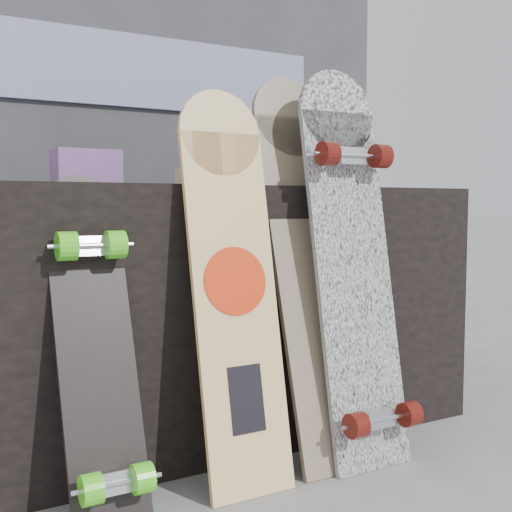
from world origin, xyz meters
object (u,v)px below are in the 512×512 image
longboard_celtic (310,253)px  longboard_cascadia (354,257)px  vendor_table (223,309)px  longboard_geisha (233,276)px  skateboard_dark (97,341)px

longboard_celtic → longboard_cascadia: bearing=-43.2°
vendor_table → longboard_geisha: longboard_geisha is taller
longboard_geisha → skateboard_dark: bearing=177.3°
vendor_table → skateboard_dark: skateboard_dark is taller
vendor_table → longboard_celtic: size_ratio=1.41×
longboard_celtic → skateboard_dark: longboard_celtic is taller
longboard_cascadia → longboard_celtic: bearing=136.8°
vendor_table → skateboard_dark: bearing=-145.0°
skateboard_dark → longboard_cascadia: bearing=-3.2°
skateboard_dark → vendor_table: bearing=35.0°
longboard_geisha → longboard_celtic: size_ratio=0.93×
vendor_table → longboard_celtic: (0.12, -0.32, 0.20)m
vendor_table → longboard_cascadia: longboard_cascadia is taller
longboard_geisha → longboard_cascadia: longboard_cascadia is taller
longboard_geisha → longboard_celtic: (0.29, 0.06, 0.04)m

